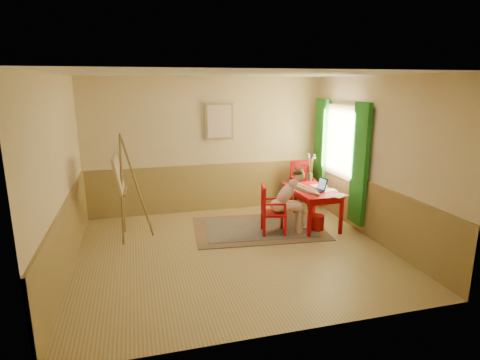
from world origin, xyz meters
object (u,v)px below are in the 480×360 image
object	(u,v)px
table	(312,194)
chair_left	(271,210)
laptop	(316,189)
easel	(121,178)
figure	(290,198)
chair_back	(302,186)

from	to	relation	value
table	chair_left	distance (m)	0.93
laptop	easel	world-z (taller)	easel
table	figure	bearing A→B (deg)	-155.13
chair_back	laptop	size ratio (longest dim) A/B	2.43
figure	easel	world-z (taller)	easel
chair_left	laptop	xyz separation A→B (m)	(0.90, 0.06, 0.31)
chair_back	figure	bearing A→B (deg)	-122.51
figure	easel	bearing A→B (deg)	169.61
chair_left	easel	xyz separation A→B (m)	(-2.56, 0.48, 0.65)
table	chair_left	world-z (taller)	chair_left
table	figure	world-z (taller)	figure
table	easel	world-z (taller)	easel
chair_back	easel	size ratio (longest dim) A/B	0.56
table	laptop	bearing A→B (deg)	-86.61
chair_left	figure	size ratio (longest dim) A/B	0.76
chair_left	chair_back	xyz separation A→B (m)	(1.12, 1.17, 0.07)
chair_left	laptop	size ratio (longest dim) A/B	2.13
chair_back	easel	distance (m)	3.79
figure	laptop	world-z (taller)	figure
figure	chair_back	bearing A→B (deg)	57.49
table	chair_back	size ratio (longest dim) A/B	1.17
figure	easel	size ratio (longest dim) A/B	0.65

